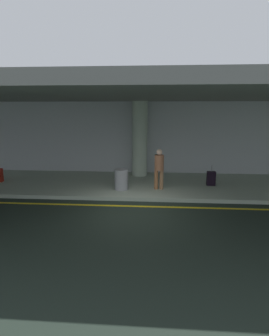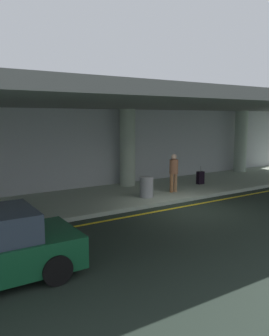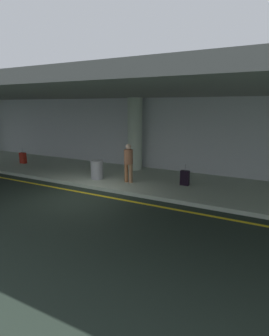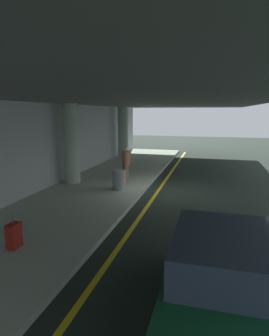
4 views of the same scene
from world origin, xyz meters
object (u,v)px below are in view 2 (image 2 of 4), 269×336
support_column_left_mid (127,148)px  trash_bin_steel (146,187)px  suitcase_upright_primary (200,178)px  support_column_center (241,141)px  traveler_with_luggage (174,170)px

support_column_left_mid → trash_bin_steel: (-0.63, -2.52, -1.40)m
suitcase_upright_primary → trash_bin_steel: bearing=-141.7°
support_column_center → traveler_with_luggage: support_column_center is taller
support_column_left_mid → support_column_center: same height
support_column_center → trash_bin_steel: (-8.63, -2.52, -1.40)m
support_column_center → suitcase_upright_primary: support_column_center is taller
suitcase_upright_primary → support_column_left_mid: bearing=178.3°
trash_bin_steel → support_column_center: bearing=16.3°
traveler_with_luggage → suitcase_upright_primary: 2.49m
support_column_center → traveler_with_luggage: size_ratio=2.17×
traveler_with_luggage → suitcase_upright_primary: traveler_with_luggage is taller
support_column_center → support_column_left_mid: bearing=180.0°
suitcase_upright_primary → trash_bin_steel: size_ratio=1.06×
support_column_left_mid → traveler_with_luggage: 2.68m
traveler_with_luggage → support_column_left_mid: bearing=165.1°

